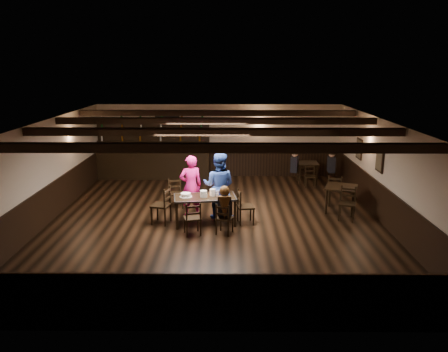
{
  "coord_description": "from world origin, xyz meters",
  "views": [
    {
      "loc": [
        0.32,
        -11.12,
        4.15
      ],
      "look_at": [
        0.23,
        0.2,
        1.22
      ],
      "focal_mm": 35.0,
      "sensor_mm": 36.0,
      "label": 1
    }
  ],
  "objects_px": {
    "chair_near_left": "(193,216)",
    "woman_pink": "(191,186)",
    "dining_table": "(205,199)",
    "man_blue": "(219,186)",
    "chair_near_right": "(224,217)",
    "cake": "(186,195)",
    "bar_counter": "(152,158)"
  },
  "relations": [
    {
      "from": "man_blue",
      "to": "cake",
      "type": "height_order",
      "value": "man_blue"
    },
    {
      "from": "chair_near_left",
      "to": "man_blue",
      "type": "xyz_separation_m",
      "value": [
        0.61,
        1.31,
        0.42
      ]
    },
    {
      "from": "dining_table",
      "to": "chair_near_left",
      "type": "xyz_separation_m",
      "value": [
        -0.26,
        -0.85,
        -0.18
      ]
    },
    {
      "from": "woman_pink",
      "to": "bar_counter",
      "type": "height_order",
      "value": "bar_counter"
    },
    {
      "from": "dining_table",
      "to": "woman_pink",
      "type": "xyz_separation_m",
      "value": [
        -0.42,
        0.63,
        0.18
      ]
    },
    {
      "from": "dining_table",
      "to": "man_blue",
      "type": "bearing_deg",
      "value": 51.96
    },
    {
      "from": "chair_near_left",
      "to": "woman_pink",
      "type": "xyz_separation_m",
      "value": [
        -0.16,
        1.48,
        0.36
      ]
    },
    {
      "from": "woman_pink",
      "to": "cake",
      "type": "height_order",
      "value": "woman_pink"
    },
    {
      "from": "dining_table",
      "to": "man_blue",
      "type": "height_order",
      "value": "man_blue"
    },
    {
      "from": "woman_pink",
      "to": "bar_counter",
      "type": "bearing_deg",
      "value": -84.45
    },
    {
      "from": "cake",
      "to": "bar_counter",
      "type": "height_order",
      "value": "bar_counter"
    },
    {
      "from": "chair_near_left",
      "to": "dining_table",
      "type": "bearing_deg",
      "value": 73.19
    },
    {
      "from": "bar_counter",
      "to": "woman_pink",
      "type": "bearing_deg",
      "value": -66.84
    },
    {
      "from": "chair_near_left",
      "to": "bar_counter",
      "type": "xyz_separation_m",
      "value": [
        -1.97,
        5.7,
        0.23
      ]
    },
    {
      "from": "man_blue",
      "to": "bar_counter",
      "type": "distance_m",
      "value": 5.1
    },
    {
      "from": "chair_near_left",
      "to": "chair_near_right",
      "type": "distance_m",
      "value": 0.76
    },
    {
      "from": "chair_near_right",
      "to": "man_blue",
      "type": "distance_m",
      "value": 1.33
    },
    {
      "from": "dining_table",
      "to": "chair_near_right",
      "type": "distance_m",
      "value": 0.95
    },
    {
      "from": "woman_pink",
      "to": "chair_near_right",
      "type": "bearing_deg",
      "value": 105.26
    },
    {
      "from": "man_blue",
      "to": "chair_near_left",
      "type": "bearing_deg",
      "value": 77.77
    },
    {
      "from": "dining_table",
      "to": "bar_counter",
      "type": "relative_size",
      "value": 0.38
    },
    {
      "from": "chair_near_left",
      "to": "man_blue",
      "type": "relative_size",
      "value": 0.47
    },
    {
      "from": "dining_table",
      "to": "chair_near_left",
      "type": "height_order",
      "value": "chair_near_left"
    },
    {
      "from": "dining_table",
      "to": "woman_pink",
      "type": "distance_m",
      "value": 0.78
    },
    {
      "from": "chair_near_right",
      "to": "cake",
      "type": "xyz_separation_m",
      "value": [
        -1.0,
        0.75,
        0.33
      ]
    },
    {
      "from": "chair_near_left",
      "to": "woman_pink",
      "type": "height_order",
      "value": "woman_pink"
    },
    {
      "from": "dining_table",
      "to": "cake",
      "type": "height_order",
      "value": "cake"
    },
    {
      "from": "man_blue",
      "to": "bar_counter",
      "type": "relative_size",
      "value": 0.41
    },
    {
      "from": "man_blue",
      "to": "cake",
      "type": "distance_m",
      "value": 1.0
    },
    {
      "from": "bar_counter",
      "to": "cake",
      "type": "bearing_deg",
      "value": -70.59
    },
    {
      "from": "cake",
      "to": "chair_near_right",
      "type": "bearing_deg",
      "value": -36.83
    },
    {
      "from": "cake",
      "to": "man_blue",
      "type": "bearing_deg",
      "value": 30.05
    }
  ]
}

